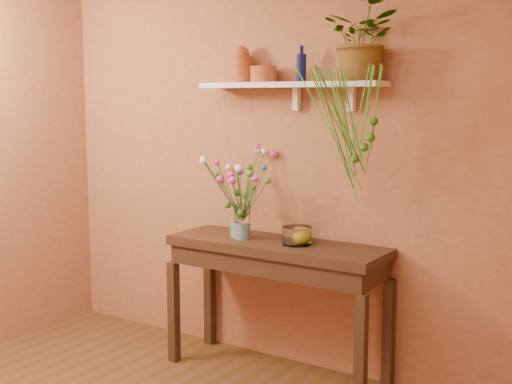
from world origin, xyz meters
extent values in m
cube|color=#A36745|center=(0.00, 2.00, 1.35)|extent=(4.00, 0.04, 2.70)
cube|color=#3C2418|center=(0.03, 1.74, 0.87)|extent=(1.48, 0.48, 0.06)
cube|color=#3C2418|center=(0.03, 1.74, 0.77)|extent=(1.43, 0.44, 0.13)
cube|color=#3C2418|center=(-0.68, 1.53, 0.36)|extent=(0.06, 0.06, 0.71)
cube|color=#3C2418|center=(0.74, 1.53, 0.36)|extent=(0.06, 0.06, 0.71)
cube|color=#3C2418|center=(-0.68, 1.95, 0.36)|extent=(0.06, 0.06, 0.71)
cube|color=#3C2418|center=(0.74, 1.95, 0.36)|extent=(0.06, 0.06, 0.71)
cube|color=white|center=(0.05, 1.87, 1.92)|extent=(1.30, 0.24, 0.04)
cube|color=white|center=(0.05, 1.97, 1.83)|extent=(0.04, 0.05, 0.15)
cube|color=white|center=(0.45, 1.97, 1.83)|extent=(0.04, 0.05, 0.15)
cylinder|color=#B65C33|center=(-0.35, 1.89, 2.03)|extent=(0.16, 0.16, 0.18)
sphere|color=#B65C33|center=(-0.35, 1.89, 2.13)|extent=(0.12, 0.12, 0.12)
cylinder|color=#B65C33|center=(-0.14, 1.86, 1.99)|extent=(0.19, 0.19, 0.11)
cylinder|color=#0B113D|center=(0.13, 1.88, 2.03)|extent=(0.07, 0.07, 0.18)
cylinder|color=#0B113D|center=(0.13, 1.88, 2.14)|extent=(0.03, 0.03, 0.05)
imported|color=#2A6312|center=(0.58, 1.85, 2.19)|extent=(0.46, 0.41, 0.50)
cylinder|color=#2A6312|center=(0.42, 1.70, 1.78)|extent=(0.23, 0.10, 0.47)
cylinder|color=green|center=(0.50, 1.74, 1.61)|extent=(0.17, 0.09, 0.82)
cylinder|color=green|center=(0.67, 1.71, 1.79)|extent=(0.15, 0.17, 0.45)
cylinder|color=#2A6312|center=(0.54, 1.65, 1.70)|extent=(0.22, 0.26, 0.64)
cylinder|color=green|center=(0.73, 1.69, 1.77)|extent=(0.16, 0.26, 0.49)
cylinder|color=green|center=(0.66, 1.71, 1.75)|extent=(0.12, 0.06, 0.54)
cylinder|color=#2A6312|center=(0.50, 1.64, 1.65)|extent=(0.07, 0.41, 0.75)
cylinder|color=green|center=(0.51, 1.71, 1.75)|extent=(0.16, 0.11, 0.53)
cylinder|color=green|center=(0.50, 1.71, 1.76)|extent=(0.07, 0.12, 0.51)
cylinder|color=#2A6312|center=(0.52, 1.75, 1.69)|extent=(0.13, 0.04, 0.65)
cylinder|color=green|center=(0.55, 1.73, 1.77)|extent=(0.07, 0.08, 0.49)
cylinder|color=green|center=(0.45, 1.66, 1.68)|extent=(0.13, 0.30, 0.67)
cylinder|color=#2A6312|center=(0.57, 1.70, 1.74)|extent=(0.14, 0.07, 0.56)
cylinder|color=green|center=(0.45, 1.67, 1.65)|extent=(0.31, 0.31, 0.75)
cylinder|color=green|center=(0.65, 1.65, 1.73)|extent=(0.24, 0.24, 0.59)
cylinder|color=#2A6312|center=(0.48, 1.70, 1.73)|extent=(0.19, 0.14, 0.58)
cylinder|color=green|center=(0.71, 1.72, 1.72)|extent=(0.15, 0.12, 0.60)
sphere|color=#2A6312|center=(0.71, 1.71, 1.70)|extent=(0.05, 0.05, 0.05)
sphere|color=#2A6312|center=(0.60, 1.70, 1.48)|extent=(0.05, 0.05, 0.05)
sphere|color=#2A6312|center=(0.67, 1.69, 1.55)|extent=(0.05, 0.05, 0.05)
sphere|color=#2A6312|center=(0.70, 1.70, 1.61)|extent=(0.05, 0.05, 0.05)
cylinder|color=white|center=(-0.21, 1.70, 1.02)|extent=(0.11, 0.11, 0.23)
cylinder|color=silver|center=(-0.21, 1.70, 0.96)|extent=(0.10, 0.10, 0.11)
cylinder|color=#386B28|center=(-0.22, 1.65, 1.19)|extent=(0.03, 0.11, 0.31)
sphere|color=#EA3CA7|center=(-0.23, 1.60, 1.34)|extent=(0.06, 0.06, 0.06)
cylinder|color=#386B28|center=(-0.14, 1.59, 1.21)|extent=(0.12, 0.24, 0.38)
sphere|color=white|center=(-0.08, 1.47, 1.40)|extent=(0.05, 0.05, 0.05)
cylinder|color=#386B28|center=(-0.17, 1.60, 1.18)|extent=(0.07, 0.21, 0.30)
sphere|color=#EA3CA7|center=(-0.14, 1.49, 1.32)|extent=(0.05, 0.05, 0.05)
cylinder|color=#386B28|center=(-0.14, 1.66, 1.15)|extent=(0.15, 0.09, 0.24)
sphere|color=#2A6312|center=(-0.06, 1.62, 1.26)|extent=(0.04, 0.04, 0.04)
cylinder|color=#386B28|center=(-0.16, 1.67, 1.19)|extent=(0.11, 0.07, 0.32)
sphere|color=#569537|center=(-0.10, 1.63, 1.35)|extent=(0.05, 0.05, 0.05)
cylinder|color=#386B28|center=(-0.12, 1.70, 1.21)|extent=(0.18, 0.01, 0.37)
sphere|color=#385CA5|center=(-0.03, 1.70, 1.39)|extent=(0.04, 0.04, 0.04)
cylinder|color=#386B28|center=(-0.13, 1.72, 1.26)|extent=(0.15, 0.05, 0.46)
sphere|color=white|center=(-0.06, 1.74, 1.49)|extent=(0.04, 0.04, 0.04)
cylinder|color=#386B28|center=(-0.16, 1.71, 1.17)|extent=(0.11, 0.02, 0.28)
sphere|color=#EA3CA7|center=(-0.11, 1.71, 1.31)|extent=(0.04, 0.04, 0.04)
cylinder|color=#386B28|center=(-0.14, 1.75, 1.16)|extent=(0.14, 0.11, 0.27)
sphere|color=#569537|center=(-0.07, 1.80, 1.29)|extent=(0.04, 0.04, 0.04)
cylinder|color=#386B28|center=(-0.18, 1.72, 1.17)|extent=(0.06, 0.06, 0.29)
sphere|color=white|center=(-0.15, 1.75, 1.32)|extent=(0.05, 0.05, 0.05)
cylinder|color=#386B28|center=(-0.17, 1.83, 1.24)|extent=(0.08, 0.28, 0.43)
sphere|color=#EA3CA7|center=(-0.13, 1.97, 1.46)|extent=(0.06, 0.06, 0.06)
cylinder|color=#386B28|center=(-0.22, 1.82, 1.26)|extent=(0.03, 0.24, 0.45)
sphere|color=white|center=(-0.23, 1.93, 1.48)|extent=(0.05, 0.05, 0.05)
cylinder|color=#386B28|center=(-0.20, 1.78, 1.27)|extent=(0.02, 0.18, 0.48)
sphere|color=#EA3CA7|center=(-0.20, 1.87, 1.51)|extent=(0.04, 0.04, 0.04)
cylinder|color=#386B28|center=(-0.23, 1.78, 1.20)|extent=(0.05, 0.17, 0.34)
sphere|color=#2A6312|center=(-0.26, 1.86, 1.36)|extent=(0.04, 0.04, 0.04)
cylinder|color=#386B28|center=(-0.26, 1.74, 1.19)|extent=(0.11, 0.10, 0.33)
sphere|color=#569537|center=(-0.32, 1.79, 1.36)|extent=(0.05, 0.05, 0.05)
cylinder|color=#386B28|center=(-0.23, 1.72, 1.19)|extent=(0.05, 0.05, 0.32)
sphere|color=#385CA5|center=(-0.25, 1.74, 1.35)|extent=(0.05, 0.05, 0.05)
cylinder|color=#386B28|center=(-0.28, 1.72, 1.20)|extent=(0.14, 0.04, 0.34)
sphere|color=white|center=(-0.34, 1.74, 1.37)|extent=(0.04, 0.04, 0.04)
cylinder|color=#386B28|center=(-0.29, 1.70, 1.15)|extent=(0.17, 0.01, 0.24)
sphere|color=#EA3CA7|center=(-0.37, 1.69, 1.27)|extent=(0.03, 0.03, 0.03)
cylinder|color=#386B28|center=(-0.30, 1.68, 1.18)|extent=(0.19, 0.04, 0.30)
sphere|color=#569537|center=(-0.39, 1.66, 1.33)|extent=(0.05, 0.05, 0.05)
cylinder|color=#386B28|center=(-0.31, 1.62, 1.23)|extent=(0.19, 0.18, 0.42)
sphere|color=white|center=(-0.40, 1.53, 1.44)|extent=(0.04, 0.04, 0.04)
cylinder|color=#386B28|center=(-0.26, 1.64, 1.17)|extent=(0.10, 0.12, 0.28)
sphere|color=#EA3CA7|center=(-0.30, 1.59, 1.31)|extent=(0.05, 0.05, 0.05)
cylinder|color=#386B28|center=(-0.29, 1.59, 1.23)|extent=(0.16, 0.22, 0.41)
sphere|color=white|center=(-0.37, 1.49, 1.43)|extent=(0.04, 0.04, 0.04)
cylinder|color=#386B28|center=(-0.25, 1.62, 1.23)|extent=(0.09, 0.17, 0.40)
sphere|color=#EA3CA7|center=(-0.29, 1.53, 1.42)|extent=(0.04, 0.04, 0.04)
sphere|color=#2A6312|center=(-0.23, 1.77, 1.18)|extent=(0.04, 0.04, 0.04)
sphere|color=#2A6312|center=(-0.29, 1.77, 1.20)|extent=(0.04, 0.04, 0.04)
sphere|color=#2A6312|center=(-0.17, 1.62, 1.09)|extent=(0.04, 0.04, 0.04)
sphere|color=#2A6312|center=(-0.31, 1.67, 1.12)|extent=(0.04, 0.04, 0.04)
sphere|color=#2A6312|center=(-0.28, 1.74, 1.20)|extent=(0.04, 0.04, 0.04)
sphere|color=#2A6312|center=(-0.17, 1.63, 1.09)|extent=(0.04, 0.04, 0.04)
cylinder|color=white|center=(0.19, 1.75, 0.96)|extent=(0.19, 0.19, 0.12)
cylinder|color=white|center=(0.19, 1.75, 0.91)|extent=(0.19, 0.19, 0.01)
sphere|color=yellow|center=(0.20, 1.76, 0.95)|extent=(0.09, 0.09, 0.09)
cube|color=teal|center=(-0.26, 1.70, 0.96)|extent=(0.07, 0.06, 0.12)
camera|label=1|loc=(2.31, -1.96, 1.83)|focal=47.50mm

